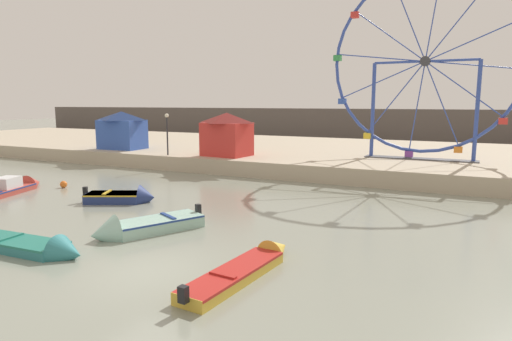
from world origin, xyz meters
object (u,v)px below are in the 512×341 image
motorboat_seafoam (139,227)px  ferris_wheel_blue_frame (425,64)px  carnival_booth_blue_tent (122,129)px  promenade_lamp_near (167,127)px  motorboat_navy_blue (126,197)px  motorboat_mustard_yellow (251,265)px  carnival_booth_red_striped (227,133)px  mooring_buoy_orange (64,184)px  motorboat_teal_painted (38,248)px  motorboat_faded_red (14,188)px

motorboat_seafoam → ferris_wheel_blue_frame: size_ratio=0.35×
carnival_booth_blue_tent → promenade_lamp_near: size_ratio=1.29×
motorboat_seafoam → carnival_booth_blue_tent: size_ratio=1.12×
promenade_lamp_near → motorboat_seafoam: bearing=-56.6°
carnival_booth_blue_tent → promenade_lamp_near: carnival_booth_blue_tent is taller
motorboat_navy_blue → promenade_lamp_near: bearing=90.3°
motorboat_mustard_yellow → carnival_booth_blue_tent: 29.27m
carnival_booth_red_striped → promenade_lamp_near: carnival_booth_red_striped is taller
motorboat_navy_blue → motorboat_seafoam: motorboat_seafoam is taller
motorboat_seafoam → mooring_buoy_orange: 12.34m
motorboat_mustard_yellow → carnival_booth_red_striped: 21.59m
motorboat_navy_blue → promenade_lamp_near: size_ratio=1.17×
carnival_booth_blue_tent → motorboat_teal_painted: bearing=-56.6°
motorboat_faded_red → promenade_lamp_near: (2.67, 11.60, 3.10)m
motorboat_mustard_yellow → carnival_booth_blue_tent: carnival_booth_blue_tent is taller
carnival_booth_blue_tent → motorboat_navy_blue: bearing=-49.4°
motorboat_teal_painted → carnival_booth_red_striped: carnival_booth_red_striped is taller
motorboat_navy_blue → carnival_booth_blue_tent: 17.65m
motorboat_teal_painted → ferris_wheel_blue_frame: ferris_wheel_blue_frame is taller
carnival_booth_red_striped → mooring_buoy_orange: bearing=-111.7°
motorboat_navy_blue → motorboat_seafoam: size_ratio=0.81×
motorboat_navy_blue → promenade_lamp_near: 12.35m
motorboat_faded_red → carnival_booth_blue_tent: carnival_booth_blue_tent is taller
motorboat_faded_red → ferris_wheel_blue_frame: bearing=-67.6°
motorboat_mustard_yellow → carnival_booth_blue_tent: bearing=55.6°
promenade_lamp_near → motorboat_mustard_yellow: bearing=-46.3°
motorboat_teal_painted → carnival_booth_blue_tent: bearing=122.9°
motorboat_mustard_yellow → ferris_wheel_blue_frame: bearing=-1.7°
motorboat_teal_painted → motorboat_mustard_yellow: bearing=10.8°
motorboat_teal_painted → carnival_booth_red_striped: 20.58m
carnival_booth_blue_tent → mooring_buoy_orange: bearing=-66.6°
motorboat_faded_red → motorboat_seafoam: bearing=-122.4°
motorboat_seafoam → carnival_booth_red_striped: 17.67m
motorboat_faded_red → motorboat_mustard_yellow: motorboat_faded_red is taller
motorboat_teal_painted → ferris_wheel_blue_frame: bearing=64.0°
motorboat_faded_red → promenade_lamp_near: size_ratio=1.84×
motorboat_navy_blue → motorboat_teal_painted: bearing=-95.3°
motorboat_faded_red → carnival_booth_red_striped: carnival_booth_red_striped is taller
promenade_lamp_near → motorboat_teal_painted: bearing=-65.9°
motorboat_seafoam → carnival_booth_red_striped: size_ratio=1.19×
motorboat_teal_painted → carnival_booth_blue_tent: carnival_booth_blue_tent is taller
ferris_wheel_blue_frame → carnival_booth_blue_tent: bearing=-171.0°
carnival_booth_blue_tent → mooring_buoy_orange: carnival_booth_blue_tent is taller
motorboat_faded_red → carnival_booth_blue_tent: (-3.95, 13.63, 2.64)m
motorboat_navy_blue → ferris_wheel_blue_frame: ferris_wheel_blue_frame is taller
mooring_buoy_orange → ferris_wheel_blue_frame: bearing=38.0°
motorboat_faded_red → motorboat_seafoam: (12.56, -3.39, 0.01)m
carnival_booth_red_striped → carnival_booth_blue_tent: 11.16m
motorboat_mustard_yellow → promenade_lamp_near: 23.12m
motorboat_mustard_yellow → motorboat_faded_red: bearing=80.2°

